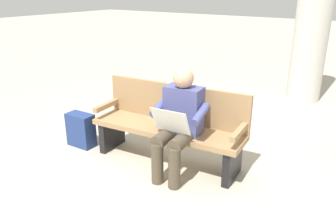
{
  "coord_description": "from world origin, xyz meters",
  "views": [
    {
      "loc": [
        -2.04,
        2.94,
        1.96
      ],
      "look_at": [
        -0.12,
        0.15,
        0.7
      ],
      "focal_mm": 36.25,
      "sensor_mm": 36.0,
      "label": 1
    }
  ],
  "objects_px": {
    "person_seated": "(179,120)",
    "support_pillar": "(316,2)",
    "backpack": "(81,130)",
    "bench_near": "(170,124)"
  },
  "relations": [
    {
      "from": "person_seated",
      "to": "support_pillar",
      "type": "xyz_separation_m",
      "value": [
        -0.45,
        -3.53,
        1.08
      ]
    },
    {
      "from": "backpack",
      "to": "support_pillar",
      "type": "relative_size",
      "value": 0.13
    },
    {
      "from": "bench_near",
      "to": "support_pillar",
      "type": "height_order",
      "value": "support_pillar"
    },
    {
      "from": "backpack",
      "to": "person_seated",
      "type": "bearing_deg",
      "value": -174.94
    },
    {
      "from": "person_seated",
      "to": "backpack",
      "type": "height_order",
      "value": "person_seated"
    },
    {
      "from": "person_seated",
      "to": "backpack",
      "type": "distance_m",
      "value": 1.48
    },
    {
      "from": "bench_near",
      "to": "backpack",
      "type": "xyz_separation_m",
      "value": [
        1.16,
        0.33,
        -0.25
      ]
    },
    {
      "from": "bench_near",
      "to": "person_seated",
      "type": "height_order",
      "value": "person_seated"
    },
    {
      "from": "backpack",
      "to": "support_pillar",
      "type": "distance_m",
      "value": 4.36
    },
    {
      "from": "person_seated",
      "to": "support_pillar",
      "type": "relative_size",
      "value": 0.34
    }
  ]
}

